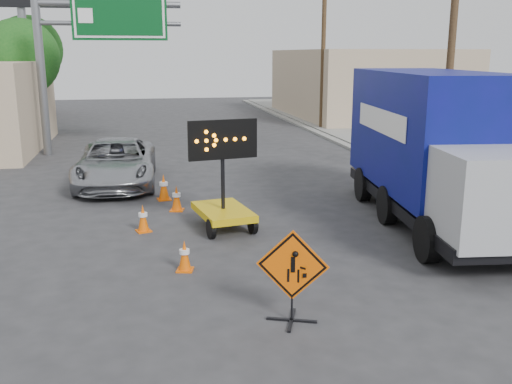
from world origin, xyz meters
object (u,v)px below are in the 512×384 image
object	(u,v)px
arrow_board	(223,205)
box_truck	(434,157)
pickup_truck	(116,163)
construction_sign	(292,274)

from	to	relation	value
arrow_board	box_truck	size ratio (longest dim) A/B	0.33
pickup_truck	box_truck	distance (m)	10.38
arrow_board	box_truck	xyz separation A→B (m)	(5.39, -0.60, 1.14)
construction_sign	pickup_truck	bearing A→B (deg)	127.02
arrow_board	box_truck	world-z (taller)	box_truck
pickup_truck	construction_sign	bearing A→B (deg)	-71.73
arrow_board	pickup_truck	xyz separation A→B (m)	(-2.83, 5.66, 0.14)
construction_sign	pickup_truck	distance (m)	11.49
construction_sign	box_truck	size ratio (longest dim) A/B	0.19
construction_sign	box_truck	world-z (taller)	box_truck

